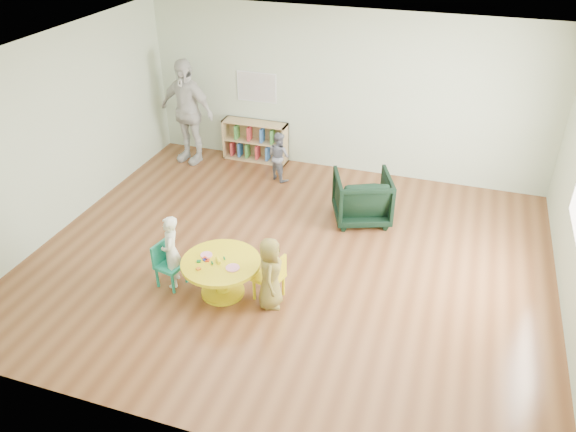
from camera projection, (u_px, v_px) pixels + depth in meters
The scene contains 11 objects.
room at pixel (291, 132), 6.82m from camera, with size 7.10×7.00×2.80m.
activity_table at pixel (221, 271), 6.99m from camera, with size 0.99×0.99×0.54m.
kid_chair_left at pixel (167, 263), 7.17m from camera, with size 0.38×0.38×0.60m.
kid_chair_right at pixel (272, 277), 6.91m from camera, with size 0.40×0.40×0.62m.
bookshelf at pixel (255, 141), 10.37m from camera, with size 1.20×0.30×0.75m.
alphabet_poster at pixel (257, 87), 9.96m from camera, with size 0.74×0.01×0.54m.
armchair at pixel (362, 197), 8.51m from camera, with size 0.82×0.84×0.76m, color black.
child_left at pixel (171, 252), 7.09m from camera, with size 0.36×0.24×0.99m, color silver.
child_right at pixel (270, 273), 6.74m from camera, with size 0.47×0.30×0.95m, color yellow.
toddler at pixel (279, 156), 9.65m from camera, with size 0.42×0.33×0.87m, color #171D39.
adult_caretaker at pixel (187, 111), 10.04m from camera, with size 1.11×0.46×1.90m, color silver.
Camera 1 is at (1.98, -6.05, 4.56)m, focal length 35.00 mm.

